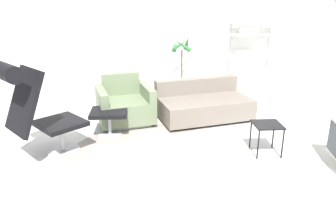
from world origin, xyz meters
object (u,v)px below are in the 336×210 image
Objects in this scene: armchair_red at (124,105)px; couch_low at (203,105)px; ottoman at (109,116)px; side_table at (267,128)px; potted_plant at (181,73)px; lounge_chair at (33,103)px; shelf_unit at (249,40)px.

armchair_red reaches higher than couch_low.
side_table is (2.13, -0.75, 0.06)m from ottoman.
side_table is (1.94, -1.31, 0.08)m from armchair_red.
potted_plant is (1.10, 1.47, 0.19)m from armchair_red.
lounge_chair is 2.39× the size of ottoman.
armchair_red is at bearing -126.88° from potted_plant.
ottoman is 1.29× the size of side_table.
couch_low is 2.31m from shelf_unit.
shelf_unit is at bearing 78.00° from side_table.
lounge_chair reaches higher than ottoman.
lounge_chair is 1.70m from armchair_red.
couch_low is 1.52m from side_table.
potted_plant is (1.30, 2.02, 0.17)m from ottoman.
ottoman is 3.74m from shelf_unit.
shelf_unit is (3.61, 3.08, 0.35)m from lounge_chair.
ottoman is (0.82, 0.73, -0.46)m from lounge_chair.
shelf_unit reaches higher than side_table.
armchair_red is 1.33m from couch_low.
lounge_chair is 2.98m from side_table.
potted_plant reaches higher than couch_low.
potted_plant is at bearing -141.17° from armchair_red.
ottoman is 2.41m from potted_plant.
shelf_unit is at bearing 89.01° from lounge_chair.
armchair_red is 0.62× the size of couch_low.
couch_low is at bearing 78.75° from lounge_chair.
lounge_chair is 4.76m from shelf_unit.
armchair_red is 3.26m from shelf_unit.
lounge_chair is 3.09× the size of side_table.
lounge_chair is 1.01× the size of potted_plant.
lounge_chair is 0.77× the size of couch_low.
shelf_unit is at bearing -159.60° from armchair_red.
couch_low is 0.96× the size of shelf_unit.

